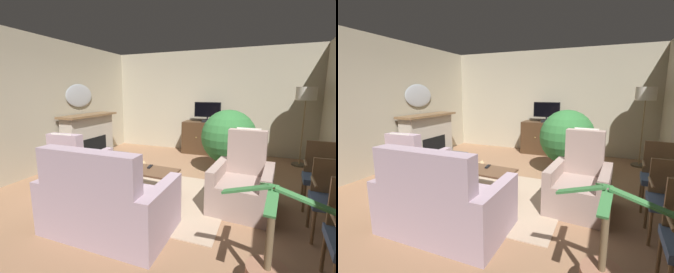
% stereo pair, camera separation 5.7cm
% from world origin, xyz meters
% --- Properties ---
extents(ground_plane, '(6.16, 6.67, 0.04)m').
position_xyz_m(ground_plane, '(0.00, 0.00, -0.02)').
color(ground_plane, '#936B4C').
extents(wall_back, '(6.16, 0.10, 2.81)m').
position_xyz_m(wall_back, '(0.00, 3.09, 1.41)').
color(wall_back, '#B2A88E').
rests_on(wall_back, ground_plane).
extents(wall_left, '(0.10, 6.67, 2.81)m').
position_xyz_m(wall_left, '(-2.83, 0.00, 1.41)').
color(wall_left, '#B2A88E').
rests_on(wall_left, ground_plane).
extents(rug_central, '(2.43, 2.01, 0.01)m').
position_xyz_m(rug_central, '(-0.13, -0.30, 0.01)').
color(rug_central, tan).
rests_on(rug_central, ground_plane).
extents(fireplace, '(0.84, 1.68, 1.14)m').
position_xyz_m(fireplace, '(-2.50, 1.05, 0.54)').
color(fireplace, '#4C4C51').
rests_on(fireplace, ground_plane).
extents(wall_mirror_oval, '(0.06, 0.89, 0.56)m').
position_xyz_m(wall_mirror_oval, '(-2.75, 1.05, 1.59)').
color(wall_mirror_oval, '#B2B7BF').
extents(tv_cabinet, '(1.31, 0.57, 0.88)m').
position_xyz_m(tv_cabinet, '(0.08, 2.74, 0.42)').
color(tv_cabinet, black).
rests_on(tv_cabinet, ground_plane).
extents(television, '(0.70, 0.20, 0.54)m').
position_xyz_m(television, '(0.08, 2.68, 1.17)').
color(television, black).
rests_on(television, tv_cabinet).
extents(coffee_table, '(1.05, 0.57, 0.42)m').
position_xyz_m(coffee_table, '(-0.24, -0.27, 0.37)').
color(coffee_table, brown).
rests_on(coffee_table, ground_plane).
extents(tv_remote, '(0.07, 0.18, 0.02)m').
position_xyz_m(tv_remote, '(-0.24, -0.15, 0.43)').
color(tv_remote, black).
rests_on(tv_remote, coffee_table).
extents(sofa_floral, '(1.52, 0.95, 1.09)m').
position_xyz_m(sofa_floral, '(-0.17, -1.46, 0.35)').
color(sofa_floral, '#AD93A3').
rests_on(sofa_floral, ground_plane).
extents(armchair_by_fireplace, '(0.89, 0.97, 1.14)m').
position_xyz_m(armchair_by_fireplace, '(1.28, -0.18, 0.34)').
color(armchair_by_fireplace, '#A3897F').
rests_on(armchair_by_fireplace, ground_plane).
extents(armchair_facing_sofa, '(0.93, 0.92, 1.00)m').
position_xyz_m(armchair_facing_sofa, '(-1.63, -0.34, 0.31)').
color(armchair_facing_sofa, '#AD93A3').
rests_on(armchair_facing_sofa, ground_plane).
extents(side_chair_far_end, '(0.50, 0.46, 0.91)m').
position_xyz_m(side_chair_far_end, '(2.33, -0.57, 0.50)').
color(side_chair_far_end, '#42567A').
rests_on(side_chair_far_end, ground_plane).
extents(side_chair_tucked_against_wall, '(0.48, 0.46, 0.97)m').
position_xyz_m(side_chair_tucked_against_wall, '(2.33, 0.23, 0.52)').
color(side_chair_tucked_against_wall, '#42567A').
rests_on(side_chair_tucked_against_wall, ground_plane).
extents(potted_plant_tall_palm_by_window, '(1.12, 1.12, 1.33)m').
position_xyz_m(potted_plant_tall_palm_by_window, '(0.85, 1.28, 0.77)').
color(potted_plant_tall_palm_by_window, '#99664C').
rests_on(potted_plant_tall_palm_by_window, ground_plane).
extents(potted_plant_leafy_by_curtain, '(0.86, 0.72, 0.98)m').
position_xyz_m(potted_plant_leafy_by_curtain, '(1.63, -1.75, 0.21)').
color(potted_plant_leafy_by_curtain, '#99664C').
rests_on(potted_plant_leafy_by_curtain, ground_plane).
extents(cat, '(0.70, 0.18, 0.19)m').
position_xyz_m(cat, '(-1.12, 0.87, 0.09)').
color(cat, tan).
rests_on(cat, ground_plane).
extents(floor_lamp, '(0.42, 0.42, 1.79)m').
position_xyz_m(floor_lamp, '(2.33, 2.44, 1.50)').
color(floor_lamp, '#4C4233').
rests_on(floor_lamp, ground_plane).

